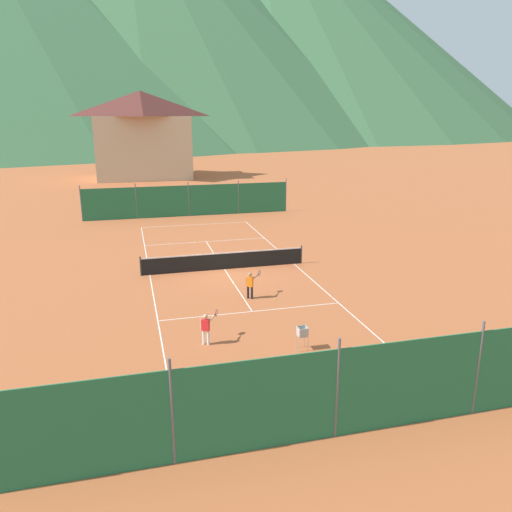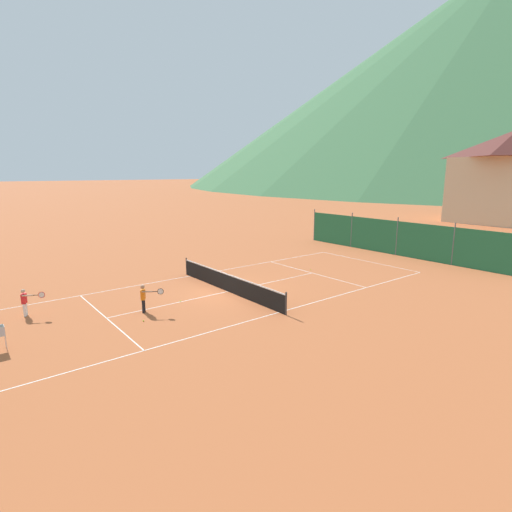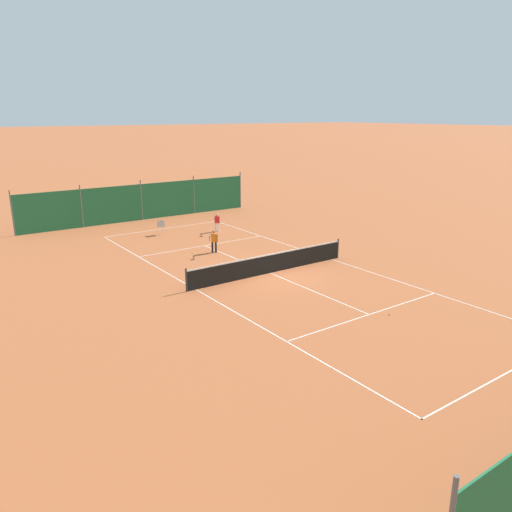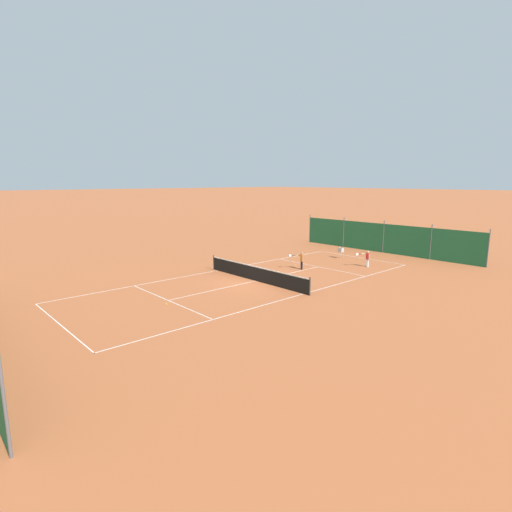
% 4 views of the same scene
% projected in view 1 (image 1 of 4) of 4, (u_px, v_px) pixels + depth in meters
% --- Properties ---
extents(ground_plane, '(600.00, 600.00, 0.00)m').
position_uv_depth(ground_plane, '(224.00, 269.00, 27.90)').
color(ground_plane, '#B25B33').
extents(court_line_markings, '(8.25, 23.85, 0.01)m').
position_uv_depth(court_line_markings, '(224.00, 269.00, 27.90)').
color(court_line_markings, white).
rests_on(court_line_markings, ground).
extents(tennis_net, '(9.18, 0.08, 1.06)m').
position_uv_depth(tennis_net, '(224.00, 261.00, 27.76)').
color(tennis_net, '#2D2D2D').
rests_on(tennis_net, ground).
extents(windscreen_fence_far, '(17.28, 0.08, 2.90)m').
position_uv_depth(windscreen_fence_far, '(189.00, 201.00, 41.95)').
color(windscreen_fence_far, '#236B42').
rests_on(windscreen_fence_far, ground).
extents(windscreen_fence_near, '(17.28, 0.08, 2.90)m').
position_uv_depth(windscreen_fence_near, '(337.00, 394.00, 13.12)').
color(windscreen_fence_near, '#236B42').
rests_on(windscreen_fence_near, ground).
extents(player_near_service, '(0.79, 0.88, 1.23)m').
position_uv_depth(player_near_service, '(206.00, 326.00, 18.68)').
color(player_near_service, white).
rests_on(player_near_service, ground).
extents(player_near_baseline, '(0.89, 0.84, 1.28)m').
position_uv_depth(player_near_baseline, '(250.00, 283.00, 23.33)').
color(player_near_baseline, black).
rests_on(player_near_baseline, ground).
extents(tennis_ball_by_net_left, '(0.07, 0.07, 0.07)m').
position_uv_depth(tennis_ball_by_net_left, '(234.00, 285.00, 25.27)').
color(tennis_ball_by_net_left, '#CCE033').
rests_on(tennis_ball_by_net_left, ground).
extents(tennis_ball_mid_court, '(0.07, 0.07, 0.07)m').
position_uv_depth(tennis_ball_mid_court, '(196.00, 240.00, 34.13)').
color(tennis_ball_mid_court, '#CCE033').
rests_on(tennis_ball_mid_court, ground).
extents(tennis_ball_near_corner, '(0.07, 0.07, 0.07)m').
position_uv_depth(tennis_ball_near_corner, '(275.00, 299.00, 23.31)').
color(tennis_ball_near_corner, '#CCE033').
rests_on(tennis_ball_near_corner, ground).
extents(ball_hopper, '(0.36, 0.36, 0.89)m').
position_uv_depth(ball_hopper, '(302.00, 333.00, 18.26)').
color(ball_hopper, '#B7B7BC').
rests_on(ball_hopper, ground).
extents(alpine_chalet, '(13.00, 10.00, 11.20)m').
position_uv_depth(alpine_chalet, '(142.00, 133.00, 65.84)').
color(alpine_chalet, '#C6B28E').
rests_on(alpine_chalet, ground).
extents(mountain_west_ridge, '(232.83, 232.83, 94.75)m').
position_uv_depth(mountain_west_ridge, '(128.00, 10.00, 195.85)').
color(mountain_west_ridge, '#3D6B42').
rests_on(mountain_west_ridge, ground).
extents(mountain_east_ridge, '(245.08, 245.08, 100.78)m').
position_uv_depth(mountain_east_ridge, '(257.00, 18.00, 228.26)').
color(mountain_east_ridge, '#3D6B42').
rests_on(mountain_east_ridge, ground).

